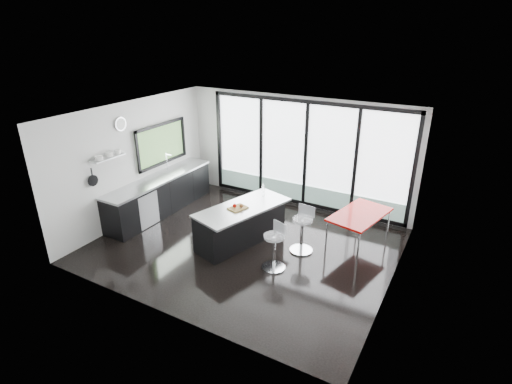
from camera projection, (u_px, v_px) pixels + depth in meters
The scene contains 11 objects.
floor at pixel (245, 245), 8.54m from camera, with size 6.00×5.00×0.00m, color black.
ceiling at pixel (243, 115), 7.44m from camera, with size 6.00×5.00×0.00m, color white.
wall_back at pixel (305, 159), 9.90m from camera, with size 6.00×0.09×2.80m.
wall_front at pixel (159, 239), 5.99m from camera, with size 6.00×0.00×2.80m, color beige.
wall_left at pixel (143, 152), 9.48m from camera, with size 0.26×5.00×2.80m.
wall_right at pixel (399, 218), 6.64m from camera, with size 0.00×5.00×2.80m, color beige.
counter_cabinets at pixel (161, 195), 9.88m from camera, with size 0.69×3.24×1.36m.
island at pixel (241, 223), 8.54m from camera, with size 1.45×2.25×1.11m.
bar_stool_near at pixel (274, 252), 7.61m from camera, with size 0.46×0.46×0.73m, color silver.
bar_stool_far at pixel (302, 235), 8.18m from camera, with size 0.48×0.48×0.76m, color silver.
red_table at pixel (358, 230), 8.37m from camera, with size 0.82×1.43×0.77m, color #970300.
Camera 1 is at (3.83, -6.34, 4.40)m, focal length 28.00 mm.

